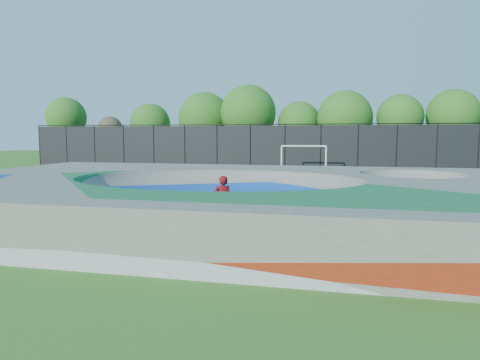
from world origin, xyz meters
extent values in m
plane|color=#2F651C|center=(0.00, 0.00, 0.00)|extent=(120.00, 120.00, 0.00)
cube|color=gray|center=(0.00, 0.00, 0.75)|extent=(22.00, 14.00, 1.50)
imported|color=red|center=(0.64, -1.60, 0.87)|extent=(0.75, 0.64, 1.73)
cube|color=black|center=(0.64, -1.60, 0.03)|extent=(0.81, 0.46, 0.05)
cylinder|color=silver|center=(0.16, 17.62, 1.13)|extent=(0.12, 0.12, 2.25)
cylinder|color=silver|center=(3.54, 17.62, 1.13)|extent=(0.12, 0.12, 2.25)
cylinder|color=silver|center=(1.85, 17.62, 2.25)|extent=(3.38, 0.12, 0.12)
cylinder|color=black|center=(-24.00, 21.00, 2.00)|extent=(0.09, 0.09, 4.00)
cylinder|color=black|center=(-21.00, 21.00, 2.00)|extent=(0.09, 0.09, 4.00)
cylinder|color=black|center=(-18.00, 21.00, 2.00)|extent=(0.09, 0.09, 4.00)
cylinder|color=black|center=(-15.00, 21.00, 2.00)|extent=(0.09, 0.09, 4.00)
cylinder|color=black|center=(-12.00, 21.00, 2.00)|extent=(0.09, 0.09, 4.00)
cylinder|color=black|center=(-9.00, 21.00, 2.00)|extent=(0.09, 0.09, 4.00)
cylinder|color=black|center=(-6.00, 21.00, 2.00)|extent=(0.09, 0.09, 4.00)
cylinder|color=black|center=(-3.00, 21.00, 2.00)|extent=(0.09, 0.09, 4.00)
cylinder|color=black|center=(0.00, 21.00, 2.00)|extent=(0.09, 0.09, 4.00)
cylinder|color=black|center=(3.00, 21.00, 2.00)|extent=(0.09, 0.09, 4.00)
cylinder|color=black|center=(6.00, 21.00, 2.00)|extent=(0.09, 0.09, 4.00)
cylinder|color=black|center=(9.00, 21.00, 2.00)|extent=(0.09, 0.09, 4.00)
cylinder|color=black|center=(12.00, 21.00, 2.00)|extent=(0.09, 0.09, 4.00)
cylinder|color=black|center=(15.00, 21.00, 2.00)|extent=(0.09, 0.09, 4.00)
cube|color=black|center=(0.00, 21.00, 2.00)|extent=(48.00, 0.03, 3.80)
cylinder|color=black|center=(0.00, 21.00, 4.00)|extent=(48.00, 0.08, 0.08)
cylinder|color=#4B3425|center=(-23.93, 25.32, 1.71)|extent=(0.44, 0.44, 3.41)
sphere|color=#29651A|center=(-23.93, 25.32, 4.98)|extent=(4.19, 4.19, 4.19)
cylinder|color=#4B3425|center=(-19.33, 26.23, 1.34)|extent=(0.44, 0.44, 2.67)
sphere|color=brown|center=(-19.33, 26.23, 3.77)|extent=(2.60, 2.60, 2.60)
cylinder|color=#4B3425|center=(-15.05, 27.00, 1.36)|extent=(0.44, 0.44, 2.72)
sphere|color=#29651A|center=(-15.05, 27.00, 4.30)|extent=(4.20, 4.20, 4.20)
cylinder|color=#4B3425|center=(-8.94, 26.63, 1.42)|extent=(0.44, 0.44, 2.84)
sphere|color=#29651A|center=(-8.94, 26.63, 4.81)|extent=(5.25, 5.25, 5.25)
cylinder|color=#4B3425|center=(-4.20, 25.84, 1.61)|extent=(0.44, 0.44, 3.21)
sphere|color=#29651A|center=(-4.20, 25.84, 5.24)|extent=(5.41, 5.41, 5.41)
cylinder|color=#4B3425|center=(0.67, 26.77, 1.37)|extent=(0.44, 0.44, 2.73)
sphere|color=#29651A|center=(0.67, 26.77, 4.28)|extent=(4.12, 4.12, 4.12)
cylinder|color=#4B3425|center=(4.94, 24.93, 1.38)|extent=(0.44, 0.44, 2.76)
sphere|color=#29651A|center=(4.94, 24.93, 4.63)|extent=(4.97, 4.97, 4.97)
cylinder|color=#4B3425|center=(9.68, 24.87, 1.57)|extent=(0.44, 0.44, 3.14)
sphere|color=#29651A|center=(9.68, 24.87, 4.65)|extent=(4.02, 4.02, 4.02)
cylinder|color=#4B3425|center=(14.44, 26.74, 1.57)|extent=(0.44, 0.44, 3.13)
sphere|color=#29651A|center=(14.44, 26.74, 4.87)|extent=(4.64, 4.64, 4.64)
camera|label=1|loc=(4.39, -15.36, 3.08)|focal=32.00mm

